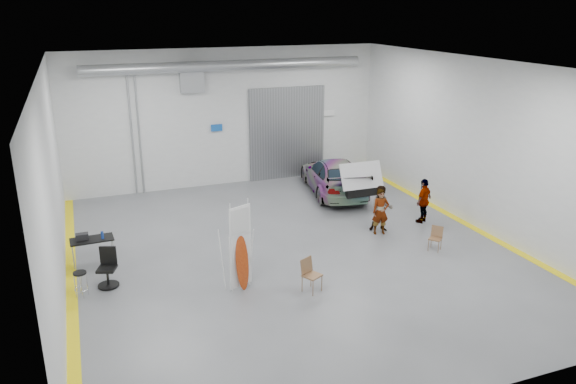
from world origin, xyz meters
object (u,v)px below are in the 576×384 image
object	(u,v)px
surfboard_display	(239,255)
folding_chair_far	(435,243)
person_a	(381,212)
office_chair	(107,270)
sedan_car	(334,176)
person_c	(424,201)
shop_stool	(81,284)
work_table	(89,239)
person_b	(381,208)
folding_chair_near	(312,281)

from	to	relation	value
surfboard_display	folding_chair_far	xyz separation A→B (m)	(6.75, 0.32, -0.82)
person_a	office_chair	distance (m)	9.28
sedan_car	person_c	xyz separation A→B (m)	(1.61, -4.33, 0.10)
person_a	person_c	bearing A→B (deg)	24.79
person_a	office_chair	world-z (taller)	person_a
shop_stool	work_table	world-z (taller)	work_table
person_c	surfboard_display	size ratio (longest dim) A/B	0.64
person_b	folding_chair_near	bearing A→B (deg)	-116.25
folding_chair_far	person_a	bearing A→B (deg)	166.67
shop_stool	folding_chair_near	bearing A→B (deg)	-18.18
surfboard_display	work_table	xyz separation A→B (m)	(-3.84, 3.31, -0.26)
person_c	folding_chair_far	size ratio (longest dim) A/B	2.09
person_c	person_b	bearing A→B (deg)	-24.45
person_b	work_table	distance (m)	9.84
sedan_car	surfboard_display	world-z (taller)	surfboard_display
shop_stool	surfboard_display	bearing A→B (deg)	-15.78
folding_chair_near	work_table	xyz separation A→B (m)	(-5.72, 4.12, 0.51)
person_a	person_c	size ratio (longest dim) A/B	0.97
person_a	work_table	bearing A→B (deg)	-172.96
surfboard_display	folding_chair_far	bearing A→B (deg)	-19.69
office_chair	person_b	bearing A→B (deg)	25.73
sedan_car	surfboard_display	xyz separation A→B (m)	(-6.22, -6.96, 0.33)
folding_chair_near	folding_chair_far	size ratio (longest dim) A/B	1.20
person_c	folding_chair_near	world-z (taller)	person_c
sedan_car	person_a	size ratio (longest dim) A/B	3.14
sedan_car	surfboard_display	distance (m)	9.34
folding_chair_far	office_chair	world-z (taller)	office_chair
person_a	surfboard_display	size ratio (longest dim) A/B	0.62
person_b	office_chair	bearing A→B (deg)	-149.68
folding_chair_near	folding_chair_far	world-z (taller)	folding_chair_near
shop_stool	work_table	size ratio (longest dim) A/B	0.56
shop_stool	office_chair	distance (m)	0.84
folding_chair_near	folding_chair_far	distance (m)	5.00
person_b	surfboard_display	bearing A→B (deg)	-132.50
person_a	folding_chair_near	xyz separation A→B (m)	(-3.91, -3.03, -0.52)
folding_chair_near	shop_stool	bearing A→B (deg)	134.28
person_c	sedan_car	bearing A→B (deg)	-99.26
person_c	folding_chair_near	distance (m)	6.90
person_a	work_table	size ratio (longest dim) A/B	1.24
sedan_car	work_table	xyz separation A→B (m)	(-10.06, -3.65, 0.07)
person_c	folding_chair_far	xyz separation A→B (m)	(-1.08, -2.32, -0.59)
person_a	folding_chair_far	distance (m)	2.21
person_b	person_c	size ratio (longest dim) A/B	0.99
folding_chair_far	surfboard_display	bearing A→B (deg)	-127.45
person_b	folding_chair_near	world-z (taller)	person_b
surfboard_display	shop_stool	world-z (taller)	surfboard_display
folding_chair_near	office_chair	xyz separation A→B (m)	(-5.34, 2.40, 0.20)
sedan_car	folding_chair_far	bearing A→B (deg)	105.17
person_a	surfboard_display	distance (m)	6.20
sedan_car	surfboard_display	bearing A→B (deg)	58.84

